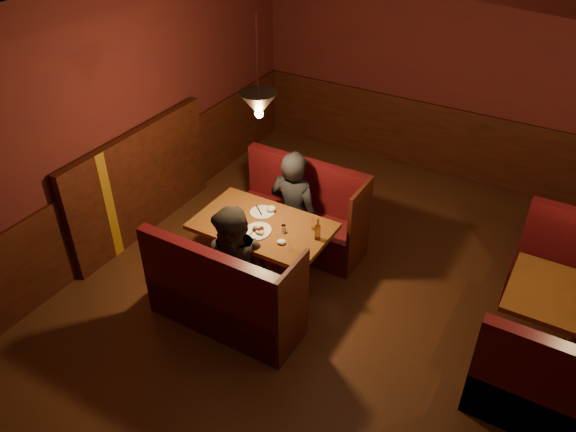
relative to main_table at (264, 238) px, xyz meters
The scene contains 7 objects.
room 1.04m from the main_table, 16.07° to the right, with size 6.02×7.02×2.92m.
main_table is the anchor object (origin of this frame).
main_bench_far 0.82m from the main_table, 88.81° to the left, with size 1.52×0.54×1.04m.
main_bench_near 0.82m from the main_table, 88.81° to the right, with size 1.52×0.54×1.04m.
second_bench_near 3.07m from the main_table, ahead, with size 1.47×0.55×1.05m.
diner_a 0.69m from the main_table, 91.34° to the left, with size 0.59×0.39×1.62m, color black.
diner_b 0.59m from the main_table, 87.57° to the right, with size 0.77×0.60×1.58m, color black.
Camera 1 is at (1.37, -3.56, 4.08)m, focal length 35.00 mm.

